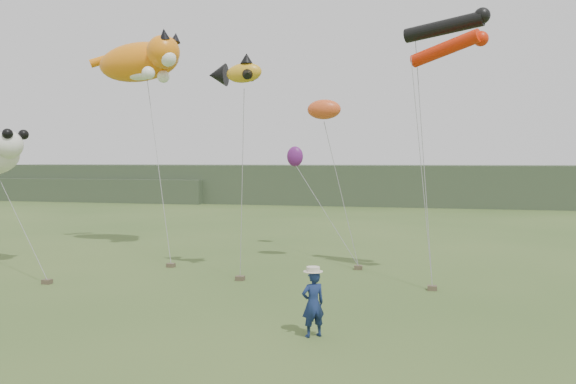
{
  "coord_description": "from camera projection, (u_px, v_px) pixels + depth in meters",
  "views": [
    {
      "loc": [
        4.31,
        -15.4,
        4.48
      ],
      "look_at": [
        0.02,
        3.0,
        3.43
      ],
      "focal_mm": 35.0,
      "sensor_mm": 36.0,
      "label": 1
    }
  ],
  "objects": [
    {
      "name": "cat_kite",
      "position": [
        144.0,
        61.0,
        27.75
      ],
      "size": [
        5.64,
        3.01,
        2.46
      ],
      "color": "orange",
      "rests_on": "ground"
    },
    {
      "name": "misc_kites",
      "position": [
        313.0,
        127.0,
        25.41
      ],
      "size": [
        3.39,
        5.18,
        2.89
      ],
      "color": "#E05122",
      "rests_on": "ground"
    },
    {
      "name": "fish_kite",
      "position": [
        234.0,
        73.0,
        21.29
      ],
      "size": [
        2.25,
        1.52,
        1.17
      ],
      "color": "gold",
      "rests_on": "ground"
    },
    {
      "name": "tube_kites",
      "position": [
        451.0,
        35.0,
        20.38
      ],
      "size": [
        3.07,
        2.08,
        1.91
      ],
      "color": "black",
      "rests_on": "ground"
    },
    {
      "name": "headland",
      "position": [
        348.0,
        185.0,
        60.26
      ],
      "size": [
        90.0,
        13.0,
        4.0
      ],
      "color": "#2D3D28",
      "rests_on": "ground"
    },
    {
      "name": "festival_attendant",
      "position": [
        313.0,
        304.0,
        14.24
      ],
      "size": [
        0.74,
        0.7,
        1.71
      ],
      "primitive_type": "imported",
      "rotation": [
        0.0,
        0.0,
        3.78
      ],
      "color": "navy",
      "rests_on": "ground"
    },
    {
      "name": "ground",
      "position": [
        264.0,
        316.0,
        16.2
      ],
      "size": [
        120.0,
        120.0,
        0.0
      ],
      "primitive_type": "plane",
      "color": "#385123",
      "rests_on": "ground"
    },
    {
      "name": "sandbag_anchors",
      "position": [
        248.0,
        275.0,
        21.51
      ],
      "size": [
        13.97,
        5.53,
        0.16
      ],
      "color": "brown",
      "rests_on": "ground"
    }
  ]
}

